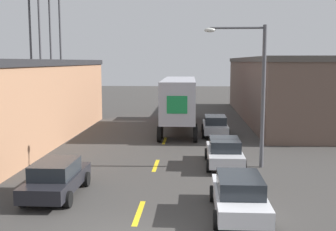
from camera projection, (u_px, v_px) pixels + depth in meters
road_centerline at (156, 165)px, 21.83m from camera, size 0.20×16.28×0.01m
warehouse_right at (294, 88)px, 39.43m from camera, size 9.80×26.78×5.73m
semi_truck at (180, 99)px, 33.53m from camera, size 2.76×13.50×4.03m
parked_car_right_near at (239, 194)px, 14.73m from camera, size 1.92×4.36×1.44m
parked_car_left_near at (56, 178)px, 16.83m from camera, size 1.92×4.36×1.44m
parked_car_right_mid at (224, 152)px, 21.70m from camera, size 1.92×4.36×1.44m
parked_car_right_far at (215, 125)px, 30.70m from camera, size 1.92×4.36×1.44m
street_lamp at (255, 84)px, 21.01m from camera, size 3.09×0.32×7.16m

